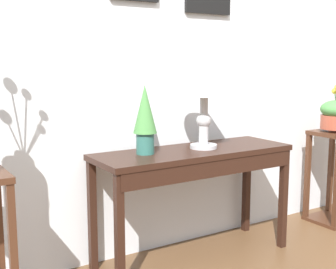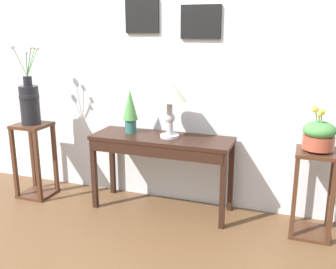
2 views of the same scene
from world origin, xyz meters
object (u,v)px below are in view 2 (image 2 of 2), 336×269
pedestal_stand_left (35,160)px  potted_plant_on_console (130,109)px  table_lamp (170,94)px  planter_bowl_wide_right (319,135)px  pedestal_stand_right (313,194)px  console_table (161,147)px  flower_vase_tall_left (29,100)px

pedestal_stand_left → potted_plant_on_console: bearing=9.3°
table_lamp → potted_plant_on_console: 0.44m
potted_plant_on_console → planter_bowl_wide_right: 1.66m
potted_plant_on_console → pedestal_stand_right: 1.76m
planter_bowl_wide_right → console_table: bearing=179.8°
planter_bowl_wide_right → table_lamp: bearing=178.6°
pedestal_stand_right → table_lamp: bearing=178.6°
flower_vase_tall_left → table_lamp: bearing=5.1°
console_table → pedestal_stand_right: bearing=-0.2°
pedestal_stand_left → flower_vase_tall_left: (0.00, 0.00, 0.62)m
table_lamp → pedestal_stand_left: (-1.41, -0.13, -0.73)m
pedestal_stand_right → pedestal_stand_left: bearing=-177.9°
pedestal_stand_right → planter_bowl_wide_right: (-0.00, -0.00, 0.50)m
console_table → flower_vase_tall_left: size_ratio=1.67×
console_table → planter_bowl_wide_right: size_ratio=3.53×
flower_vase_tall_left → planter_bowl_wide_right: flower_vase_tall_left is taller
flower_vase_tall_left → pedestal_stand_right: (2.67, 0.10, -0.64)m
console_table → potted_plant_on_console: (-0.33, 0.06, 0.32)m
console_table → flower_vase_tall_left: flower_vase_tall_left is taller
console_table → pedestal_stand_left: (-1.33, -0.10, -0.24)m
console_table → planter_bowl_wide_right: planter_bowl_wide_right is taller
table_lamp → planter_bowl_wide_right: size_ratio=1.43×
console_table → pedestal_stand_right: size_ratio=1.78×
table_lamp → planter_bowl_wide_right: table_lamp is taller
console_table → planter_bowl_wide_right: 1.35m
console_table → potted_plant_on_console: 0.46m
flower_vase_tall_left → planter_bowl_wide_right: (2.67, 0.10, -0.14)m
table_lamp → console_table: bearing=-161.6°
table_lamp → planter_bowl_wide_right: 1.28m
console_table → potted_plant_on_console: size_ratio=3.14×
table_lamp → potted_plant_on_console: size_ratio=1.28×
pedestal_stand_left → pedestal_stand_right: 2.67m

